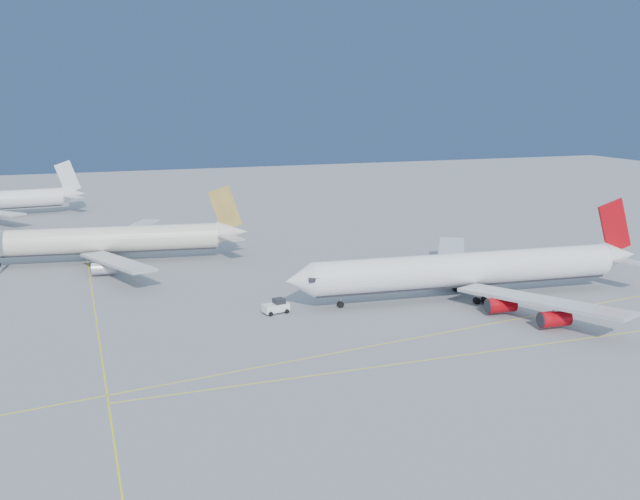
{
  "coord_description": "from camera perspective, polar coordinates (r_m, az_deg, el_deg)",
  "views": [
    {
      "loc": [
        -42.43,
        -95.63,
        35.56
      ],
      "look_at": [
        0.81,
        26.91,
        7.0
      ],
      "focal_mm": 40.0,
      "sensor_mm": 36.0,
      "label": 1
    }
  ],
  "objects": [
    {
      "name": "airliner_etihad",
      "position": [
        159.32,
        -16.79,
        0.76
      ],
      "size": [
        61.54,
        56.4,
        16.07
      ],
      "rotation": [
        0.0,
        0.0,
        -0.14
      ],
      "color": "beige",
      "rests_on": "ground"
    },
    {
      "name": "pushback_tug",
      "position": [
        118.45,
        -3.51,
        -4.54
      ],
      "size": [
        4.59,
        3.26,
        2.4
      ],
      "rotation": [
        0.0,
        0.0,
        0.19
      ],
      "color": "white",
      "rests_on": "ground"
    },
    {
      "name": "ground",
      "position": [
        110.49,
        4.28,
        -6.41
      ],
      "size": [
        500.0,
        500.0,
        0.0
      ],
      "primitive_type": "plane",
      "color": "slate",
      "rests_on": "ground"
    },
    {
      "name": "airliner_virgin",
      "position": [
        129.28,
        12.14,
        -1.54
      ],
      "size": [
        67.97,
        60.9,
        16.76
      ],
      "rotation": [
        0.0,
        0.0,
        -0.07
      ],
      "color": "white",
      "rests_on": "ground"
    },
    {
      "name": "taxiway_lines",
      "position": [
        111.49,
        -4.03,
        -6.23
      ],
      "size": [
        118.86,
        140.0,
        0.02
      ],
      "color": "yellow",
      "rests_on": "ground"
    }
  ]
}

